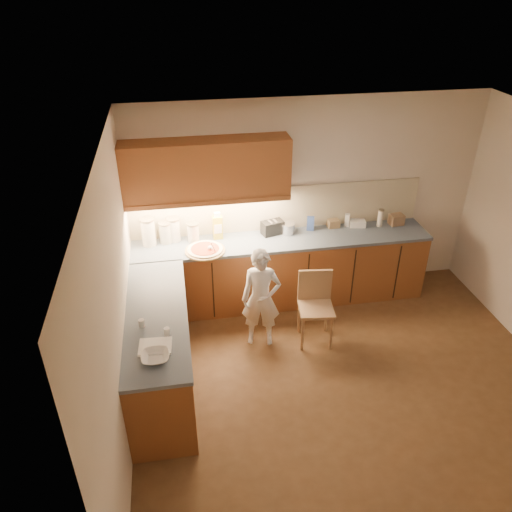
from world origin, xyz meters
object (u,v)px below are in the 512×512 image
(wooden_chair, at_px, (315,302))
(child, at_px, (261,298))
(toaster, at_px, (272,228))
(oil_jug, at_px, (218,227))
(pizza_on_board, at_px, (205,250))

(wooden_chair, bearing_deg, child, -175.39)
(toaster, bearing_deg, child, -123.79)
(child, bearing_deg, wooden_chair, 9.06)
(oil_jug, bearing_deg, pizza_on_board, -121.03)
(pizza_on_board, distance_m, oil_jug, 0.39)
(pizza_on_board, xyz_separation_m, child, (0.57, -0.65, -0.33))
(child, height_order, wooden_chair, child)
(child, bearing_deg, oil_jug, 123.10)
(wooden_chair, relative_size, oil_jug, 2.45)
(wooden_chair, distance_m, toaster, 1.15)
(child, xyz_separation_m, wooden_chair, (0.64, -0.03, -0.11))
(pizza_on_board, xyz_separation_m, wooden_chair, (1.20, -0.68, -0.43))
(child, distance_m, wooden_chair, 0.65)
(toaster, bearing_deg, oil_jug, 164.63)
(pizza_on_board, distance_m, wooden_chair, 1.45)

